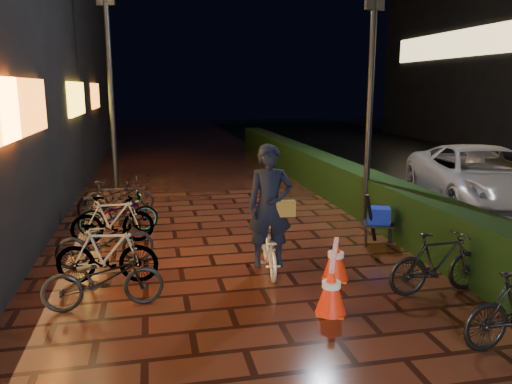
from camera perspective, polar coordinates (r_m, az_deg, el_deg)
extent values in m
plane|color=#381911|center=(6.50, 2.81, -14.72)|extent=(80.00, 80.00, 0.00)
cube|color=black|center=(14.63, 7.41, 2.31)|extent=(0.70, 20.00, 1.00)
imported|color=#BCBCC1|center=(13.38, 24.36, 1.54)|extent=(3.70, 5.80, 1.49)
cube|color=orange|center=(8.84, -24.98, 8.80)|extent=(0.08, 3.00, 0.90)
cube|color=yellow|center=(14.74, -19.83, 10.00)|extent=(0.08, 2.80, 0.90)
cube|color=orange|center=(19.71, -17.90, 10.42)|extent=(0.08, 2.20, 0.90)
cube|color=#FFD88C|center=(28.02, 21.15, 15.39)|extent=(0.06, 10.00, 1.30)
cylinder|color=black|center=(10.67, 12.83, 8.44)|extent=(0.15, 0.15, 4.64)
cube|color=black|center=(10.78, 13.41, 20.36)|extent=(0.45, 0.17, 0.31)
cylinder|color=black|center=(14.93, -16.23, 10.59)|extent=(0.18, 0.18, 5.38)
imported|color=white|center=(8.04, 1.47, -6.46)|extent=(0.65, 1.49, 0.76)
imported|color=black|center=(7.73, 1.60, -1.64)|extent=(0.75, 0.54, 1.93)
cube|color=olive|center=(7.75, 3.26, -1.90)|extent=(0.35, 0.18, 0.25)
cone|color=#FF280D|center=(6.69, 8.59, -10.97)|extent=(0.41, 0.41, 0.65)
cone|color=#FF2C0D|center=(7.82, 9.09, -7.56)|extent=(0.41, 0.41, 0.65)
cube|color=red|center=(6.81, 8.51, -13.39)|extent=(0.47, 0.47, 0.03)
cube|color=#EB4A0C|center=(7.92, 9.02, -9.69)|extent=(0.47, 0.47, 0.03)
cube|color=red|center=(7.15, 8.94, -6.97)|extent=(0.62, 1.31, 0.07)
cube|color=black|center=(9.61, 13.81, -3.59)|extent=(0.68, 0.63, 0.04)
cylinder|color=black|center=(9.48, 12.48, -5.06)|extent=(0.04, 0.04, 0.38)
cylinder|color=black|center=(9.51, 15.14, -5.14)|extent=(0.04, 0.04, 0.38)
cylinder|color=black|center=(9.83, 12.40, -4.45)|extent=(0.04, 0.04, 0.38)
cylinder|color=black|center=(9.86, 14.97, -4.53)|extent=(0.04, 0.04, 0.38)
cube|color=#0D21B2|center=(9.57, 13.86, -2.61)|extent=(0.50, 0.47, 0.30)
cylinder|color=black|center=(9.42, 12.99, -2.92)|extent=(0.38, 0.30, 0.97)
imported|color=black|center=(10.42, -15.46, -2.40)|extent=(1.65, 0.81, 0.83)
imported|color=black|center=(12.08, -15.36, -0.46)|extent=(1.60, 0.61, 0.83)
imported|color=black|center=(11.34, -16.17, -1.06)|extent=(1.58, 0.68, 0.92)
imported|color=black|center=(7.86, -16.69, -6.78)|extent=(1.58, 0.67, 0.92)
imported|color=black|center=(7.03, -17.06, -9.45)|extent=(1.61, 0.64, 0.83)
imported|color=black|center=(8.65, -16.86, -5.40)|extent=(1.64, 0.79, 0.83)
imported|color=black|center=(9.80, -16.08, -3.06)|extent=(1.55, 0.52, 0.92)
imported|color=black|center=(7.62, 20.12, -7.61)|extent=(1.54, 0.48, 0.92)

